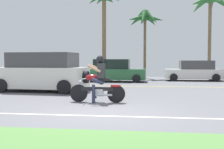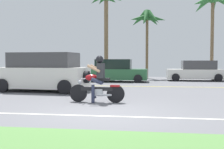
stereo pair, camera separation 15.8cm
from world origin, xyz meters
name	(u,v)px [view 1 (the left image)]	position (x,y,z in m)	size (l,w,h in m)	color
ground	(115,99)	(0.00, 3.00, -0.02)	(56.00, 30.00, 0.04)	slate
lane_line_near	(100,116)	(0.00, -0.49, 0.00)	(50.40, 0.12, 0.01)	silver
lane_line_far	(125,86)	(0.00, 8.26, 0.00)	(50.40, 0.12, 0.01)	yellow
motorcyclist	(98,83)	(-0.50, 1.90, 0.71)	(2.00, 0.65, 1.67)	black
suv_nearby	(42,72)	(-3.84, 5.18, 0.91)	(4.63, 2.48, 1.88)	white
parked_car_0	(42,70)	(-7.33, 13.98, 0.69)	(4.34, 1.86, 1.47)	#2D663D
parked_car_1	(114,71)	(-1.06, 11.73, 0.74)	(4.29, 1.92, 1.59)	#2D663D
parked_car_2	(194,71)	(4.73, 13.46, 0.70)	(4.15, 1.83, 1.50)	white
palm_tree_0	(145,20)	(1.07, 15.83, 4.88)	(3.13, 3.19, 5.76)	brown
palm_tree_1	(104,5)	(-2.37, 15.22, 6.15)	(3.04, 2.96, 7.37)	brown
palm_tree_2	(210,5)	(6.34, 15.93, 6.06)	(3.84, 3.96, 7.19)	brown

